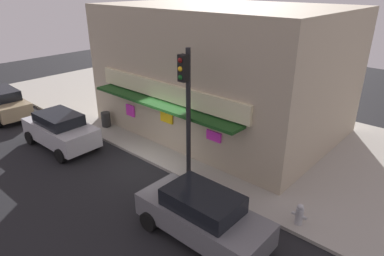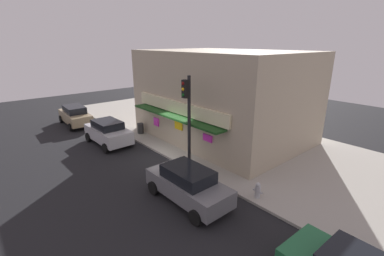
{
  "view_description": "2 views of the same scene",
  "coord_description": "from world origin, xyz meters",
  "px_view_note": "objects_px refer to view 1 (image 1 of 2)",
  "views": [
    {
      "loc": [
        9.86,
        -8.28,
        7.22
      ],
      "look_at": [
        0.85,
        1.74,
        1.37
      ],
      "focal_mm": 31.61,
      "sensor_mm": 36.0,
      "label": 1
    },
    {
      "loc": [
        12.68,
        -8.65,
        6.81
      ],
      "look_at": [
        -0.53,
        2.67,
        1.2
      ],
      "focal_mm": 25.15,
      "sensor_mm": 36.0,
      "label": 2
    }
  ],
  "objects_px": {
    "parked_car_silver": "(60,130)",
    "traffic_light": "(186,98)",
    "parked_car_tan": "(3,103)",
    "trash_can": "(106,119)",
    "fire_hydrant": "(299,214)",
    "parked_car_grey": "(202,215)",
    "pedestrian": "(186,131)"
  },
  "relations": [
    {
      "from": "parked_car_silver",
      "to": "traffic_light",
      "type": "bearing_deg",
      "value": 17.2
    },
    {
      "from": "parked_car_silver",
      "to": "parked_car_tan",
      "type": "height_order",
      "value": "parked_car_silver"
    },
    {
      "from": "trash_can",
      "to": "parked_car_silver",
      "type": "relative_size",
      "value": 0.19
    },
    {
      "from": "traffic_light",
      "to": "parked_car_silver",
      "type": "distance_m",
      "value": 7.01
    },
    {
      "from": "fire_hydrant",
      "to": "parked_car_silver",
      "type": "bearing_deg",
      "value": -169.24
    },
    {
      "from": "parked_car_silver",
      "to": "parked_car_tan",
      "type": "relative_size",
      "value": 0.93
    },
    {
      "from": "traffic_light",
      "to": "trash_can",
      "type": "xyz_separation_m",
      "value": [
        -6.52,
        0.73,
        -2.83
      ]
    },
    {
      "from": "parked_car_tan",
      "to": "parked_car_silver",
      "type": "bearing_deg",
      "value": 2.21
    },
    {
      "from": "traffic_light",
      "to": "parked_car_grey",
      "type": "xyz_separation_m",
      "value": [
        2.73,
        -2.26,
        -2.51
      ]
    },
    {
      "from": "pedestrian",
      "to": "parked_car_tan",
      "type": "xyz_separation_m",
      "value": [
        -10.93,
        -3.66,
        -0.25
      ]
    },
    {
      "from": "trash_can",
      "to": "parked_car_tan",
      "type": "height_order",
      "value": "parked_car_tan"
    },
    {
      "from": "fire_hydrant",
      "to": "parked_car_silver",
      "type": "xyz_separation_m",
      "value": [
        -10.98,
        -2.09,
        0.38
      ]
    },
    {
      "from": "parked_car_silver",
      "to": "fire_hydrant",
      "type": "bearing_deg",
      "value": 10.76
    },
    {
      "from": "pedestrian",
      "to": "traffic_light",
      "type": "bearing_deg",
      "value": -46.52
    },
    {
      "from": "traffic_light",
      "to": "parked_car_tan",
      "type": "bearing_deg",
      "value": -170.0
    },
    {
      "from": "parked_car_tan",
      "to": "fire_hydrant",
      "type": "bearing_deg",
      "value": 7.75
    },
    {
      "from": "fire_hydrant",
      "to": "pedestrian",
      "type": "height_order",
      "value": "pedestrian"
    },
    {
      "from": "trash_can",
      "to": "pedestrian",
      "type": "distance_m",
      "value": 5.21
    },
    {
      "from": "trash_can",
      "to": "parked_car_tan",
      "type": "relative_size",
      "value": 0.18
    },
    {
      "from": "parked_car_silver",
      "to": "parked_car_tan",
      "type": "xyz_separation_m",
      "value": [
        -6.06,
        -0.23,
        -0.01
      ]
    },
    {
      "from": "parked_car_grey",
      "to": "parked_car_tan",
      "type": "height_order",
      "value": "parked_car_tan"
    },
    {
      "from": "parked_car_silver",
      "to": "parked_car_tan",
      "type": "bearing_deg",
      "value": -177.79
    },
    {
      "from": "pedestrian",
      "to": "parked_car_grey",
      "type": "height_order",
      "value": "pedestrian"
    },
    {
      "from": "trash_can",
      "to": "pedestrian",
      "type": "height_order",
      "value": "pedestrian"
    },
    {
      "from": "parked_car_silver",
      "to": "trash_can",
      "type": "bearing_deg",
      "value": 95.44
    },
    {
      "from": "fire_hydrant",
      "to": "pedestrian",
      "type": "xyz_separation_m",
      "value": [
        -6.12,
        1.34,
        0.61
      ]
    },
    {
      "from": "trash_can",
      "to": "pedestrian",
      "type": "bearing_deg",
      "value": 8.4
    },
    {
      "from": "traffic_light",
      "to": "parked_car_grey",
      "type": "relative_size",
      "value": 1.19
    },
    {
      "from": "traffic_light",
      "to": "parked_car_grey",
      "type": "distance_m",
      "value": 4.35
    },
    {
      "from": "traffic_light",
      "to": "fire_hydrant",
      "type": "bearing_deg",
      "value": 1.78
    },
    {
      "from": "trash_can",
      "to": "parked_car_grey",
      "type": "distance_m",
      "value": 9.73
    },
    {
      "from": "parked_car_grey",
      "to": "parked_car_tan",
      "type": "relative_size",
      "value": 0.97
    }
  ]
}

